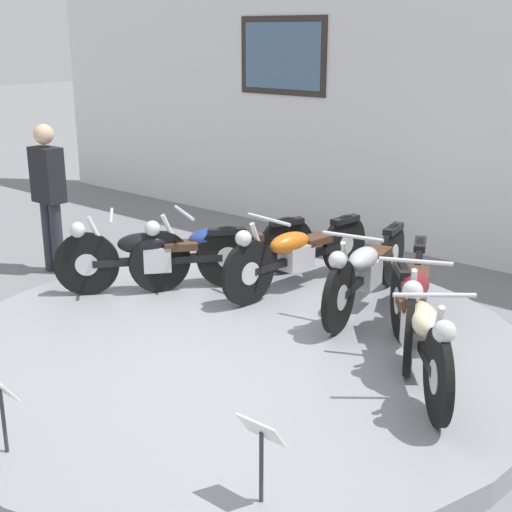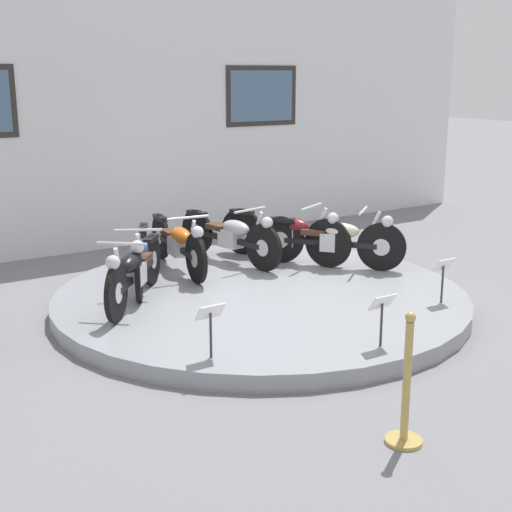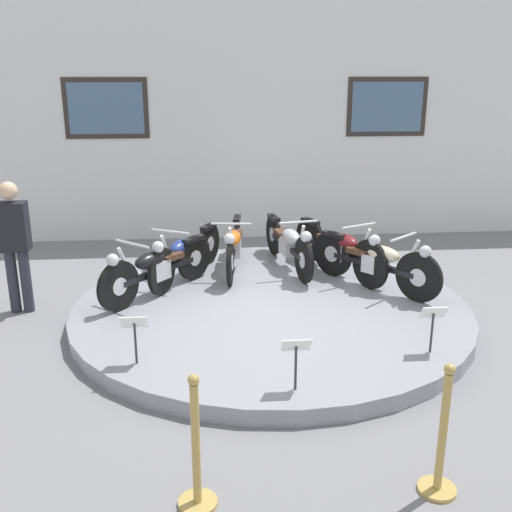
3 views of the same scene
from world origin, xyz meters
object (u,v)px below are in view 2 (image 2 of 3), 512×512
(motorcycle_maroon, at_px, (286,233))
(motorcycle_cream, at_px, (333,238))
(motorcycle_silver, at_px, (231,235))
(stanchion_post_left_of_entry, at_px, (406,400))
(info_placard_front_right, at_px, (443,271))
(motorcycle_black, at_px, (134,270))
(info_placard_front_left, at_px, (210,319))
(motorcycle_orange, at_px, (178,242))
(info_placard_front_centre, at_px, (382,309))
(motorcycle_blue, at_px, (141,255))

(motorcycle_maroon, distance_m, motorcycle_cream, 0.68)
(motorcycle_silver, bearing_deg, stanchion_post_left_of_entry, -105.28)
(motorcycle_silver, relative_size, info_placard_front_right, 3.80)
(motorcycle_black, xyz_separation_m, info_placard_front_left, (-0.07, -1.85, -0.01))
(motorcycle_orange, height_order, info_placard_front_centre, motorcycle_orange)
(motorcycle_maroon, xyz_separation_m, info_placard_front_centre, (-1.06, -3.06, -0.02))
(motorcycle_black, distance_m, motorcycle_cream, 2.82)
(motorcycle_orange, distance_m, motorcycle_silver, 0.79)
(motorcycle_maroon, relative_size, info_placard_front_left, 3.58)
(motorcycle_blue, distance_m, info_placard_front_centre, 3.24)
(motorcycle_orange, xyz_separation_m, stanchion_post_left_of_entry, (-0.47, -4.62, -0.21))
(motorcycle_maroon, bearing_deg, motorcycle_silver, 152.60)
(stanchion_post_left_of_entry, bearing_deg, motorcycle_blue, 92.66)
(stanchion_post_left_of_entry, bearing_deg, motorcycle_orange, 84.16)
(motorcycle_maroon, bearing_deg, stanchion_post_left_of_entry, -114.28)
(motorcycle_blue, xyz_separation_m, stanchion_post_left_of_entry, (0.20, -4.27, -0.20))
(motorcycle_orange, bearing_deg, stanchion_post_left_of_entry, -95.84)
(info_placard_front_left, bearing_deg, motorcycle_blue, 80.44)
(motorcycle_black, relative_size, stanchion_post_left_of_entry, 1.50)
(motorcycle_orange, bearing_deg, motorcycle_cream, -27.41)
(info_placard_front_centre, relative_size, stanchion_post_left_of_entry, 0.50)
(motorcycle_cream, bearing_deg, motorcycle_orange, 152.59)
(stanchion_post_left_of_entry, bearing_deg, motorcycle_silver, 74.72)
(motorcycle_blue, height_order, stanchion_post_left_of_entry, stanchion_post_left_of_entry)
(motorcycle_blue, xyz_separation_m, motorcycle_silver, (1.46, 0.35, 0.01))
(motorcycle_silver, bearing_deg, motorcycle_blue, -166.60)
(info_placard_front_left, distance_m, stanchion_post_left_of_entry, 1.94)
(info_placard_front_right, height_order, stanchion_post_left_of_entry, stanchion_post_left_of_entry)
(motorcycle_black, relative_size, motorcycle_maroon, 0.84)
(motorcycle_cream, bearing_deg, motorcycle_maroon, 120.42)
(motorcycle_silver, height_order, info_placard_front_centre, motorcycle_silver)
(motorcycle_orange, relative_size, motorcycle_silver, 1.01)
(info_placard_front_left, distance_m, info_placard_front_right, 2.95)
(motorcycle_blue, relative_size, motorcycle_orange, 0.91)
(motorcycle_blue, xyz_separation_m, motorcycle_maroon, (2.13, 0.00, 0.02))
(motorcycle_orange, height_order, info_placard_front_right, motorcycle_orange)
(motorcycle_cream, height_order, info_placard_front_right, motorcycle_cream)
(motorcycle_black, xyz_separation_m, info_placard_front_right, (2.88, -1.85, -0.01))
(info_placard_front_left, bearing_deg, motorcycle_black, 87.98)
(info_placard_front_right, bearing_deg, motorcycle_cream, 92.07)
(stanchion_post_left_of_entry, bearing_deg, motorcycle_cream, 58.32)
(motorcycle_black, relative_size, motorcycle_silver, 0.79)
(motorcycle_orange, xyz_separation_m, info_placard_front_centre, (0.39, -3.41, -0.01))
(motorcycle_black, bearing_deg, motorcycle_cream, 0.01)
(info_placard_front_left, xyz_separation_m, info_placard_front_centre, (1.47, -0.62, 0.00))
(motorcycle_cream, height_order, info_placard_front_left, motorcycle_cream)
(motorcycle_blue, distance_m, motorcycle_maroon, 2.13)
(motorcycle_maroon, xyz_separation_m, motorcycle_cream, (0.35, -0.59, -0.01))
(motorcycle_orange, distance_m, stanchion_post_left_of_entry, 4.65)
(motorcycle_silver, xyz_separation_m, motorcycle_cream, (1.01, -0.93, 0.01))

